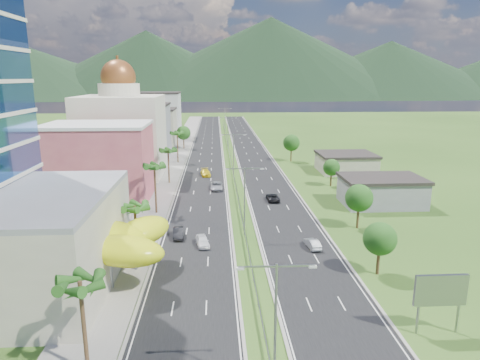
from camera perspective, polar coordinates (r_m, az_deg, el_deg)
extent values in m
plane|color=#2D5119|center=(59.64, 1.26, -10.70)|extent=(500.00, 500.00, 0.00)
cube|color=black|center=(146.29, -4.48, 3.89)|extent=(11.00, 260.00, 0.04)
cube|color=black|center=(146.74, 1.40, 3.96)|extent=(11.00, 260.00, 0.04)
cube|color=gray|center=(146.79, -8.20, 3.84)|extent=(7.00, 260.00, 0.12)
cube|color=gray|center=(128.51, -1.28, 2.85)|extent=(0.08, 216.00, 0.28)
cube|color=gray|center=(229.51, -2.21, 7.52)|extent=(0.10, 0.12, 0.70)
cylinder|color=gray|center=(35.12, 4.72, -19.26)|extent=(0.20, 0.20, 11.00)
cube|color=gray|center=(32.39, 2.33, -11.49)|extent=(2.88, 0.12, 0.12)
cube|color=gray|center=(32.78, 7.45, -11.28)|extent=(2.88, 0.12, 0.12)
cube|color=silver|center=(32.34, 0.02, -11.72)|extent=(0.60, 0.25, 0.18)
cube|color=silver|center=(33.07, 9.66, -11.32)|extent=(0.60, 0.25, 0.18)
cylinder|color=gray|center=(67.09, 0.60, -2.89)|extent=(0.20, 0.20, 11.00)
cube|color=gray|center=(65.70, -0.64, 1.53)|extent=(2.88, 0.12, 0.12)
cube|color=gray|center=(65.90, 1.87, 1.55)|extent=(2.88, 0.12, 0.12)
cube|color=silver|center=(65.68, -1.75, 1.43)|extent=(0.60, 0.25, 0.18)
cube|color=silver|center=(66.05, 2.97, 1.48)|extent=(0.60, 0.25, 0.18)
cylinder|color=gray|center=(106.00, -0.87, 3.24)|extent=(0.20, 0.20, 11.00)
cube|color=gray|center=(105.13, -1.67, 6.07)|extent=(2.88, 0.12, 0.12)
cube|color=gray|center=(105.25, -0.09, 6.09)|extent=(2.88, 0.12, 0.12)
cube|color=silver|center=(105.11, -2.37, 6.01)|extent=(0.60, 0.25, 0.18)
cube|color=silver|center=(105.34, 0.61, 6.04)|extent=(0.60, 0.25, 0.18)
cylinder|color=gray|center=(150.46, -1.61, 6.31)|extent=(0.20, 0.20, 11.00)
cube|color=gray|center=(149.85, -2.18, 8.31)|extent=(2.88, 0.12, 0.12)
cube|color=gray|center=(149.93, -1.07, 8.32)|extent=(2.88, 0.12, 0.12)
cube|color=silver|center=(149.84, -2.67, 8.27)|extent=(0.60, 0.25, 0.18)
cube|color=silver|center=(150.00, -0.57, 8.29)|extent=(0.60, 0.25, 0.18)
cylinder|color=gray|center=(195.17, -2.02, 7.97)|extent=(0.20, 0.20, 11.00)
cube|color=gray|center=(194.70, -2.46, 9.52)|extent=(2.88, 0.12, 0.12)
cube|color=gray|center=(194.76, -1.60, 9.53)|extent=(2.88, 0.12, 0.12)
cube|color=silver|center=(194.69, -2.84, 9.49)|extent=(0.60, 0.25, 0.18)
cube|color=silver|center=(194.81, -1.22, 9.50)|extent=(0.60, 0.25, 0.18)
cylinder|color=gray|center=(60.12, -22.36, -9.50)|extent=(0.50, 0.50, 4.00)
cylinder|color=gray|center=(53.78, -16.88, -11.80)|extent=(0.50, 0.50, 4.00)
cylinder|color=gray|center=(52.29, -22.02, -12.99)|extent=(0.50, 0.50, 4.00)
cylinder|color=gray|center=(57.81, -13.78, -9.76)|extent=(0.50, 0.50, 4.00)
cube|color=#B84B5A|center=(90.96, -18.28, 2.10)|extent=(20.00, 15.00, 15.00)
cube|color=beige|center=(112.64, -15.44, 5.68)|extent=(20.00, 20.00, 20.00)
cylinder|color=beige|center=(111.75, -15.82, 11.53)|extent=(10.00, 10.00, 3.00)
sphere|color=brown|center=(111.71, -15.92, 13.06)|extent=(8.40, 8.40, 8.40)
cube|color=gray|center=(137.07, -12.85, 6.32)|extent=(16.00, 15.00, 16.00)
cube|color=#A09A84|center=(158.84, -11.54, 6.79)|extent=(16.00, 15.00, 13.00)
cube|color=silver|center=(181.27, -10.57, 8.44)|extent=(16.00, 15.00, 18.00)
cylinder|color=gray|center=(47.03, 22.59, -16.72)|extent=(0.24, 0.24, 3.20)
cylinder|color=gray|center=(48.82, 26.99, -16.03)|extent=(0.24, 0.24, 3.20)
cube|color=#D85919|center=(46.53, 25.21, -13.15)|extent=(5.20, 0.35, 3.20)
cube|color=gray|center=(88.36, 18.34, -1.56)|extent=(15.00, 10.00, 5.00)
cube|color=#A09A84|center=(116.64, 13.93, 2.14)|extent=(14.00, 12.00, 4.40)
cylinder|color=#47301C|center=(39.62, -20.06, -18.10)|extent=(0.36, 0.36, 8.50)
cylinder|color=#47301C|center=(60.92, -13.68, -6.76)|extent=(0.36, 0.36, 7.50)
cylinder|color=#47301C|center=(79.55, -11.21, -1.26)|extent=(0.36, 0.36, 9.00)
cylinder|color=#47301C|center=(101.89, -9.49, 1.77)|extent=(0.36, 0.36, 8.00)
cylinder|color=#47301C|center=(126.29, -8.32, 4.27)|extent=(0.36, 0.36, 8.80)
cylinder|color=#47301C|center=(151.22, -7.51, 5.07)|extent=(0.40, 0.40, 4.90)
sphere|color=#275B1C|center=(150.79, -7.54, 6.25)|extent=(4.90, 4.90, 4.90)
cylinder|color=#47301C|center=(57.78, 17.96, -9.95)|extent=(0.40, 0.40, 4.20)
sphere|color=#275B1C|center=(56.79, 18.16, -7.45)|extent=(4.20, 4.20, 4.20)
cylinder|color=#47301C|center=(73.65, 15.45, -4.51)|extent=(0.40, 0.40, 4.55)
sphere|color=#275B1C|center=(72.82, 15.60, -2.32)|extent=(4.55, 4.55, 4.55)
cylinder|color=#47301C|center=(100.40, 12.04, 0.27)|extent=(0.40, 0.40, 3.85)
sphere|color=#275B1C|center=(99.87, 12.11, 1.65)|extent=(3.85, 3.85, 3.85)
cylinder|color=#47301C|center=(128.11, 6.83, 3.56)|extent=(0.40, 0.40, 4.90)
sphere|color=#275B1C|center=(127.61, 6.87, 4.95)|extent=(4.90, 4.90, 4.90)
imported|color=white|center=(64.46, -5.03, -8.09)|extent=(2.45, 4.57, 1.48)
imported|color=black|center=(68.10, -8.24, -6.96)|extent=(1.93, 4.65, 1.50)
imported|color=#A2A3A9|center=(95.61, -3.16, -0.79)|extent=(2.63, 5.70, 1.58)
imported|color=yellow|center=(109.03, -4.62, 0.98)|extent=(2.89, 5.65, 1.57)
imported|color=#9FA2A6|center=(64.32, 9.64, -8.34)|extent=(1.97, 4.29, 1.36)
imported|color=black|center=(87.12, 4.38, -2.30)|extent=(2.47, 5.12, 1.40)
imported|color=black|center=(69.98, -9.64, -6.55)|extent=(0.81, 2.00, 1.25)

